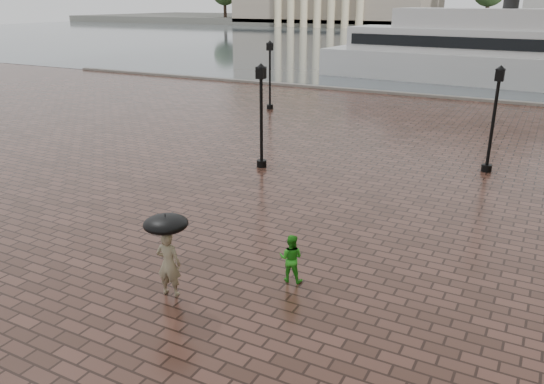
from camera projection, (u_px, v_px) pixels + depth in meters
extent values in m
plane|color=#3B231B|center=(278.00, 308.00, 12.83)|extent=(300.00, 300.00, 0.00)
plane|color=#4D555D|center=(528.00, 45.00, 89.24)|extent=(240.00, 240.00, 0.00)
cube|color=slate|center=(475.00, 101.00, 39.41)|extent=(80.00, 0.60, 0.30)
cylinder|color=#2D2119|center=(225.00, 11.00, 165.73)|extent=(1.00, 1.00, 8.00)
cylinder|color=#2D2119|center=(299.00, 11.00, 154.40)|extent=(1.00, 1.00, 8.00)
cylinder|color=#2D2119|center=(386.00, 12.00, 143.07)|extent=(1.00, 1.00, 8.00)
cylinder|color=#2D2119|center=(487.00, 13.00, 131.75)|extent=(1.00, 1.00, 8.00)
cylinder|color=black|center=(262.00, 163.00, 23.73)|extent=(0.44, 0.44, 0.30)
cylinder|color=black|center=(261.00, 123.00, 23.10)|extent=(0.14, 0.14, 4.00)
cube|color=black|center=(261.00, 73.00, 22.36)|extent=(0.35, 0.35, 0.50)
sphere|color=beige|center=(261.00, 73.00, 22.36)|extent=(0.28, 0.28, 0.28)
cylinder|color=black|center=(486.00, 168.00, 23.09)|extent=(0.44, 0.44, 0.30)
cylinder|color=black|center=(492.00, 126.00, 22.46)|extent=(0.14, 0.14, 4.00)
cube|color=black|center=(500.00, 75.00, 21.72)|extent=(0.35, 0.35, 0.50)
sphere|color=beige|center=(500.00, 75.00, 21.72)|extent=(0.28, 0.28, 0.28)
cylinder|color=black|center=(270.00, 107.00, 36.34)|extent=(0.44, 0.44, 0.30)
cylinder|color=black|center=(270.00, 79.00, 35.71)|extent=(0.14, 0.14, 4.00)
cube|color=black|center=(270.00, 47.00, 34.97)|extent=(0.35, 0.35, 0.50)
sphere|color=beige|center=(270.00, 47.00, 34.97)|extent=(0.28, 0.28, 0.28)
imported|color=gray|center=(169.00, 264.00, 13.17)|extent=(0.70, 0.54, 1.72)
imported|color=green|center=(291.00, 258.00, 13.89)|extent=(0.73, 0.62, 1.32)
cube|color=silver|center=(465.00, 67.00, 48.34)|extent=(26.97, 8.54, 2.55)
cube|color=silver|center=(468.00, 41.00, 47.54)|extent=(21.61, 7.25, 2.12)
cube|color=silver|center=(470.00, 18.00, 46.89)|extent=(13.10, 5.92, 1.70)
cube|color=black|center=(460.00, 43.00, 45.31)|extent=(20.10, 1.76, 0.96)
cube|color=black|center=(475.00, 39.00, 49.77)|extent=(20.10, 1.76, 0.96)
cylinder|color=black|center=(167.00, 242.00, 12.97)|extent=(0.02, 0.02, 0.95)
ellipsoid|color=black|center=(166.00, 224.00, 12.80)|extent=(1.10, 1.10, 0.39)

